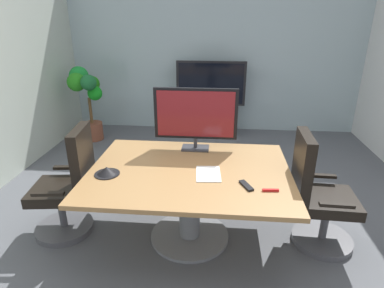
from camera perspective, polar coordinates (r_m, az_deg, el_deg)
ground_plane at (r=3.40m, az=1.91°, el=-14.66°), size 7.39×7.39×0.00m
wall_back_glass_partition at (r=5.95m, az=4.00°, el=16.18°), size 5.27×0.10×2.87m
conference_table at (r=2.98m, az=-0.44°, el=-7.65°), size 1.80×1.35×0.73m
office_chair_left at (r=3.34m, az=-21.12°, el=-7.78°), size 0.62×0.60×1.09m
office_chair_right at (r=3.18m, az=21.44°, el=-9.34°), size 0.60×0.58×1.09m
tv_monitor at (r=3.23m, az=0.64°, el=5.10°), size 0.84×0.18×0.64m
wall_display_unit at (r=5.79m, az=3.27°, el=6.01°), size 1.20×0.36×1.31m
potted_plant at (r=5.72m, az=-18.28°, el=8.38°), size 0.57×0.59×1.24m
conference_phone at (r=2.90m, az=-14.92°, el=-4.68°), size 0.22×0.22×0.07m
remote_control at (r=2.66m, az=9.63°, el=-7.30°), size 0.12×0.18×0.02m
whiteboard_marker at (r=2.63m, az=13.81°, el=-7.99°), size 0.13×0.03×0.02m
paper_notepad at (r=2.82m, az=2.92°, el=-5.33°), size 0.23×0.31×0.01m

